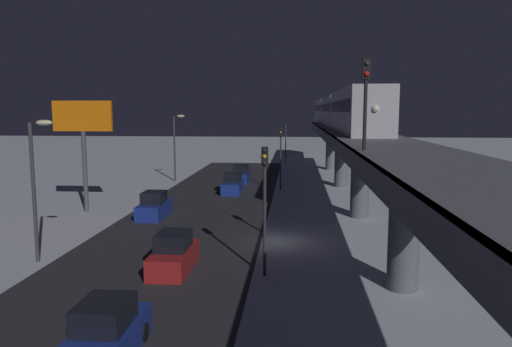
{
  "coord_description": "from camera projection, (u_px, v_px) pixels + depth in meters",
  "views": [
    {
      "loc": [
        -1.46,
        29.03,
        8.12
      ],
      "look_at": [
        2.54,
        -19.9,
        1.65
      ],
      "focal_mm": 33.56,
      "sensor_mm": 36.0,
      "label": 1
    }
  ],
  "objects": [
    {
      "name": "rail_signal",
      "position": [
        366.0,
        88.0,
        20.81
      ],
      "size": [
        0.36,
        0.41,
        4.0
      ],
      "color": "black",
      "rests_on": "elevated_railway"
    },
    {
      "name": "sedan_red",
      "position": [
        174.0,
        255.0,
        24.48
      ],
      "size": [
        1.8,
        4.26,
        1.97
      ],
      "rotation": [
        0.0,
        0.0,
        3.14
      ],
      "color": "#A51E1E",
      "rests_on": "ground_plane"
    },
    {
      "name": "sedan_blue",
      "position": [
        105.0,
        336.0,
        15.68
      ],
      "size": [
        1.91,
        4.24,
        1.97
      ],
      "rotation": [
        0.0,
        0.0,
        3.14
      ],
      "color": "navy",
      "rests_on": "ground_plane"
    },
    {
      "name": "avenue_asphalt",
      "position": [
        175.0,
        239.0,
        30.36
      ],
      "size": [
        11.0,
        89.83,
        0.01
      ],
      "primitive_type": "cube",
      "color": "#28282D",
      "rests_on": "ground_plane"
    },
    {
      "name": "commercial_billboard",
      "position": [
        83.0,
        127.0,
        37.92
      ],
      "size": [
        4.8,
        0.36,
        8.9
      ],
      "color": "#4C4C51",
      "rests_on": "ground_plane"
    },
    {
      "name": "traffic_light_mid",
      "position": [
        281.0,
        149.0,
        48.63
      ],
      "size": [
        0.32,
        0.44,
        6.4
      ],
      "color": "#2D2D2D",
      "rests_on": "ground_plane"
    },
    {
      "name": "subway_train",
      "position": [
        337.0,
        110.0,
        56.99
      ],
      "size": [
        2.94,
        55.47,
        3.4
      ],
      "color": "#B7BABF",
      "rests_on": "elevated_railway"
    },
    {
      "name": "street_lamp_near",
      "position": [
        37.0,
        174.0,
        25.28
      ],
      "size": [
        1.35,
        0.44,
        7.65
      ],
      "color": "#38383D",
      "rests_on": "ground_plane"
    },
    {
      "name": "traffic_light_near",
      "position": [
        265.0,
        192.0,
        23.12
      ],
      "size": [
        0.32,
        0.44,
        6.4
      ],
      "color": "#2D2D2D",
      "rests_on": "ground_plane"
    },
    {
      "name": "sedan_blue_4",
      "position": [
        241.0,
        175.0,
        54.58
      ],
      "size": [
        1.8,
        4.68,
        1.97
      ],
      "rotation": [
        0.0,
        0.0,
        3.14
      ],
      "color": "navy",
      "rests_on": "ground_plane"
    },
    {
      "name": "sedan_blue_5",
      "position": [
        154.0,
        207.0,
        36.68
      ],
      "size": [
        1.8,
        4.15,
        1.97
      ],
      "color": "navy",
      "rests_on": "ground_plane"
    },
    {
      "name": "traffic_light_far",
      "position": [
        286.0,
        136.0,
        74.14
      ],
      "size": [
        0.32,
        0.44,
        6.4
      ],
      "color": "#2D2D2D",
      "rests_on": "ground_plane"
    },
    {
      "name": "street_lamp_far",
      "position": [
        176.0,
        140.0,
        54.92
      ],
      "size": [
        1.35,
        0.44,
        7.65
      ],
      "color": "#38383D",
      "rests_on": "ground_plane"
    },
    {
      "name": "elevated_railway",
      "position": [
        376.0,
        155.0,
        28.64
      ],
      "size": [
        5.0,
        89.83,
        6.37
      ],
      "color": "slate",
      "rests_on": "ground_plane"
    },
    {
      "name": "sedan_blue_2",
      "position": [
        233.0,
        185.0,
        47.57
      ],
      "size": [
        1.8,
        4.34,
        1.97
      ],
      "rotation": [
        0.0,
        0.0,
        3.14
      ],
      "color": "navy",
      "rests_on": "ground_plane"
    },
    {
      "name": "ground_plane",
      "position": [
        271.0,
        242.0,
        29.87
      ],
      "size": [
        240.0,
        240.0,
        0.0
      ],
      "primitive_type": "plane",
      "color": "silver"
    }
  ]
}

